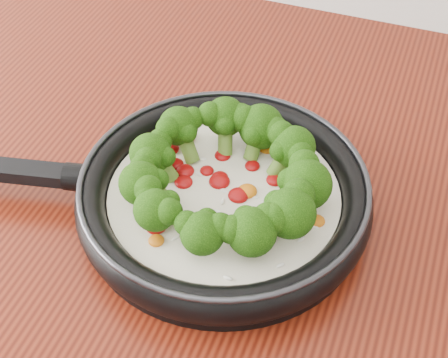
% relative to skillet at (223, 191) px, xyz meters
% --- Properties ---
extents(skillet, '(0.48, 0.35, 0.09)m').
position_rel_skillet_xyz_m(skillet, '(0.00, 0.00, 0.00)').
color(skillet, black).
rests_on(skillet, counter).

